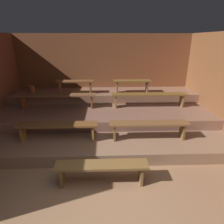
# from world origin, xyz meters

# --- Properties ---
(ground) EXTENTS (7.14, 6.07, 0.08)m
(ground) POSITION_xyz_m (0.00, 2.63, -0.04)
(ground) COLOR #8D6548
(wall_back) EXTENTS (7.14, 0.06, 2.76)m
(wall_back) POSITION_xyz_m (0.00, 5.30, 1.38)
(wall_back) COLOR brown
(wall_back) RESTS_ON ground
(platform_lower) EXTENTS (6.34, 3.82, 0.28)m
(platform_lower) POSITION_xyz_m (0.00, 3.36, 0.14)
(platform_lower) COLOR #87654D
(platform_lower) RESTS_ON ground
(platform_middle) EXTENTS (6.34, 2.73, 0.28)m
(platform_middle) POSITION_xyz_m (0.00, 3.90, 0.42)
(platform_middle) COLOR #815949
(platform_middle) RESTS_ON platform_lower
(platform_upper) EXTENTS (6.34, 1.20, 0.28)m
(platform_upper) POSITION_xyz_m (0.00, 4.66, 0.70)
(platform_upper) COLOR #855C48
(platform_upper) RESTS_ON platform_middle
(bench_floor_center) EXTENTS (1.71, 0.32, 0.43)m
(bench_floor_center) POSITION_xyz_m (-0.03, 0.96, 0.35)
(bench_floor_center) COLOR brown
(bench_floor_center) RESTS_ON ground
(bench_lower_left) EXTENTS (1.90, 0.32, 0.43)m
(bench_lower_left) POSITION_xyz_m (-1.08, 2.16, 0.63)
(bench_lower_left) COLOR brown
(bench_lower_left) RESTS_ON platform_lower
(bench_lower_right) EXTENTS (1.90, 0.32, 0.43)m
(bench_lower_right) POSITION_xyz_m (1.08, 2.16, 0.63)
(bench_lower_right) COLOR brown
(bench_lower_right) RESTS_ON platform_lower
(bench_middle_left) EXTENTS (2.32, 0.32, 0.43)m
(bench_middle_left) POSITION_xyz_m (-1.41, 3.73, 0.92)
(bench_middle_left) COLOR brown
(bench_middle_left) RESTS_ON platform_middle
(bench_middle_right) EXTENTS (2.32, 0.32, 0.43)m
(bench_middle_right) POSITION_xyz_m (1.41, 3.73, 0.92)
(bench_middle_right) COLOR brown
(bench_middle_right) RESTS_ON platform_middle
(bench_upper_left) EXTENTS (1.27, 0.32, 0.43)m
(bench_upper_left) POSITION_xyz_m (-0.96, 4.43, 1.17)
(bench_upper_left) COLOR brown
(bench_upper_left) RESTS_ON platform_upper
(bench_upper_right) EXTENTS (1.27, 0.32, 0.43)m
(bench_upper_right) POSITION_xyz_m (0.96, 4.43, 1.17)
(bench_upper_right) COLOR brown
(bench_upper_right) RESTS_ON platform_upper
(pail_upper) EXTENTS (0.21, 0.21, 0.25)m
(pail_upper) POSITION_xyz_m (-2.46, 4.53, 0.96)
(pail_upper) COLOR #9E4C2D
(pail_upper) RESTS_ON platform_upper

